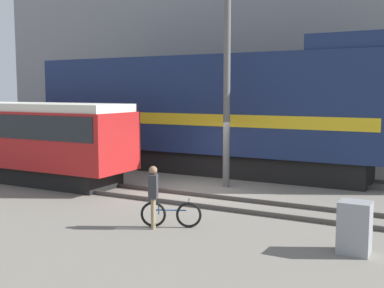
{
  "coord_description": "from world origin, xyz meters",
  "views": [
    {
      "loc": [
        8.18,
        -15.61,
        3.66
      ],
      "look_at": [
        0.11,
        -0.7,
        1.8
      ],
      "focal_mm": 45.0,
      "sensor_mm": 36.0,
      "label": 1
    }
  ],
  "objects_px": {
    "person": "(153,191)",
    "bicycle": "(171,214)",
    "signal_box": "(355,228)",
    "streetcar": "(16,136)",
    "utility_pole_left": "(227,62)",
    "freight_locomotive": "(203,112)"
  },
  "relations": [
    {
      "from": "person",
      "to": "signal_box",
      "type": "height_order",
      "value": "person"
    },
    {
      "from": "streetcar",
      "to": "person",
      "type": "bearing_deg",
      "value": -20.5
    },
    {
      "from": "freight_locomotive",
      "to": "utility_pole_left",
      "type": "distance_m",
      "value": 4.22
    },
    {
      "from": "bicycle",
      "to": "utility_pole_left",
      "type": "height_order",
      "value": "utility_pole_left"
    },
    {
      "from": "freight_locomotive",
      "to": "person",
      "type": "relative_size",
      "value": 9.55
    },
    {
      "from": "freight_locomotive",
      "to": "signal_box",
      "type": "distance_m",
      "value": 11.92
    },
    {
      "from": "person",
      "to": "bicycle",
      "type": "bearing_deg",
      "value": 40.95
    },
    {
      "from": "streetcar",
      "to": "bicycle",
      "type": "distance_m",
      "value": 9.87
    },
    {
      "from": "streetcar",
      "to": "signal_box",
      "type": "bearing_deg",
      "value": -11.52
    },
    {
      "from": "freight_locomotive",
      "to": "person",
      "type": "height_order",
      "value": "freight_locomotive"
    },
    {
      "from": "streetcar",
      "to": "bicycle",
      "type": "relative_size",
      "value": 6.95
    },
    {
      "from": "signal_box",
      "to": "person",
      "type": "bearing_deg",
      "value": -174.62
    },
    {
      "from": "person",
      "to": "streetcar",
      "type": "bearing_deg",
      "value": 159.5
    },
    {
      "from": "streetcar",
      "to": "bicycle",
      "type": "height_order",
      "value": "streetcar"
    },
    {
      "from": "freight_locomotive",
      "to": "signal_box",
      "type": "bearing_deg",
      "value": -45.88
    },
    {
      "from": "streetcar",
      "to": "person",
      "type": "distance_m",
      "value": 9.56
    },
    {
      "from": "streetcar",
      "to": "utility_pole_left",
      "type": "bearing_deg",
      "value": 18.58
    },
    {
      "from": "bicycle",
      "to": "person",
      "type": "xyz_separation_m",
      "value": [
        -0.36,
        -0.31,
        0.68
      ]
    },
    {
      "from": "signal_box",
      "to": "bicycle",
      "type": "bearing_deg",
      "value": -177.98
    },
    {
      "from": "streetcar",
      "to": "person",
      "type": "height_order",
      "value": "streetcar"
    },
    {
      "from": "bicycle",
      "to": "person",
      "type": "bearing_deg",
      "value": -139.05
    },
    {
      "from": "streetcar",
      "to": "bicycle",
      "type": "bearing_deg",
      "value": -18.04
    }
  ]
}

